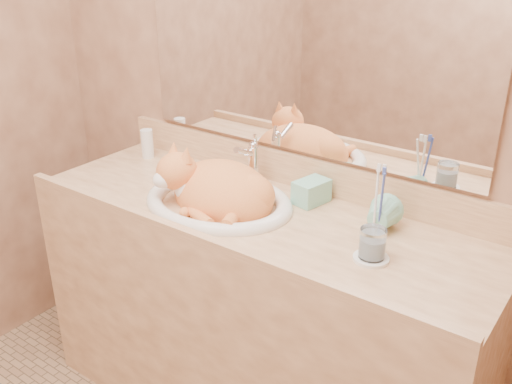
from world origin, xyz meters
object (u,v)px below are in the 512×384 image
Objects in this scene: vanity_counter at (255,319)px; water_glass at (372,243)px; cat at (215,186)px; toothbrush_cup at (377,222)px; sink_basin at (218,182)px; soap_dispenser at (299,183)px.

water_glass reaches higher than vanity_counter.
cat reaches higher than vanity_counter.
vanity_counter is 0.62m from toothbrush_cup.
toothbrush_cup is at bearing 19.28° from cat.
toothbrush_cup is 1.22× the size of water_glass.
vanity_counter is 4.13× the size of cat.
sink_basin reaches higher than toothbrush_cup.
toothbrush_cup is (0.29, -0.03, -0.04)m from soap_dispenser.
sink_basin reaches higher than water_glass.
cat is at bearing -140.04° from soap_dispenser.
cat is at bearing -173.27° from vanity_counter.
cat is 2.16× the size of soap_dispenser.
toothbrush_cup reaches higher than vanity_counter.
vanity_counter is 0.52m from sink_basin.
cat is 0.59m from water_glass.
sink_basin is (-0.14, -0.02, 0.51)m from vanity_counter.
soap_dispenser reaches higher than cat.
water_glass is (0.59, -0.03, -0.01)m from cat.
water_glass is (0.05, -0.13, 0.00)m from toothbrush_cup.
sink_basin is 2.88× the size of soap_dispenser.
toothbrush_cup is (0.53, 0.10, -0.03)m from sink_basin.
sink_basin is 4.88× the size of toothbrush_cup.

